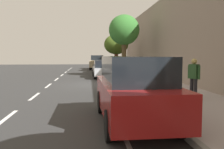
# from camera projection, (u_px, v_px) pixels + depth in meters

# --- Properties ---
(ground) EXTENTS (71.75, 71.75, 0.00)m
(ground) POSITION_uv_depth(u_px,v_px,m) (98.00, 85.00, 16.89)
(ground) COLOR #303030
(sidewalk) EXTENTS (3.71, 44.84, 0.16)m
(sidewalk) POSITION_uv_depth(u_px,v_px,m) (150.00, 83.00, 17.23)
(sidewalk) COLOR #A39898
(sidewalk) RESTS_ON ground
(curb_edge) EXTENTS (0.16, 44.84, 0.16)m
(curb_edge) POSITION_uv_depth(u_px,v_px,m) (123.00, 83.00, 17.05)
(curb_edge) COLOR gray
(curb_edge) RESTS_ON ground
(lane_stripe_centre) EXTENTS (0.14, 44.20, 0.01)m
(lane_stripe_centre) POSITION_uv_depth(u_px,v_px,m) (48.00, 86.00, 16.26)
(lane_stripe_centre) COLOR white
(lane_stripe_centre) RESTS_ON ground
(lane_stripe_bike_edge) EXTENTS (0.12, 44.84, 0.01)m
(lane_stripe_bike_edge) POSITION_uv_depth(u_px,v_px,m) (102.00, 84.00, 16.91)
(lane_stripe_bike_edge) COLOR white
(lane_stripe_bike_edge) RESTS_ON ground
(building_facade) EXTENTS (0.50, 44.84, 6.76)m
(building_facade) POSITION_uv_depth(u_px,v_px,m) (180.00, 35.00, 17.16)
(building_facade) COLOR gray
(building_facade) RESTS_ON ground
(parked_suv_red_second) EXTENTS (2.05, 4.74, 1.99)m
(parked_suv_red_second) POSITION_uv_depth(u_px,v_px,m) (134.00, 89.00, 7.29)
(parked_suv_red_second) COLOR maroon
(parked_suv_red_second) RESTS_ON ground
(parked_sedan_silver_mid) EXTENTS (1.89, 4.43, 1.52)m
(parked_sedan_silver_mid) POSITION_uv_depth(u_px,v_px,m) (103.00, 69.00, 21.96)
(parked_sedan_silver_mid) COLOR #B7BABF
(parked_sedan_silver_mid) RESTS_ON ground
(parked_sedan_black_far) EXTENTS (1.84, 4.40, 1.52)m
(parked_sedan_black_far) POSITION_uv_depth(u_px,v_px,m) (101.00, 66.00, 27.66)
(parked_sedan_black_far) COLOR black
(parked_sedan_black_far) RESTS_ON ground
(parked_pickup_tan_farthest) EXTENTS (2.23, 5.39, 1.95)m
(parked_pickup_tan_farthest) POSITION_uv_depth(u_px,v_px,m) (97.00, 63.00, 34.67)
(parked_pickup_tan_farthest) COLOR tan
(parked_pickup_tan_farthest) RESTS_ON ground
(bicycle_at_curb) EXTENTS (1.29, 1.19, 0.73)m
(bicycle_at_curb) POSITION_uv_depth(u_px,v_px,m) (124.00, 86.00, 13.37)
(bicycle_at_curb) COLOR black
(bicycle_at_curb) RESTS_ON ground
(cyclist_with_backpack) EXTENTS (0.53, 0.55, 1.62)m
(cyclist_with_backpack) POSITION_uv_depth(u_px,v_px,m) (129.00, 75.00, 12.91)
(cyclist_with_backpack) COLOR #C6B284
(cyclist_with_backpack) RESTS_ON ground
(street_tree_mid_block) EXTENTS (2.78, 2.78, 5.50)m
(street_tree_mid_block) POSITION_uv_depth(u_px,v_px,m) (124.00, 31.00, 22.37)
(street_tree_mid_block) COLOR brown
(street_tree_mid_block) RESTS_ON sidewalk
(street_tree_far_end) EXTENTS (2.85, 2.85, 4.25)m
(street_tree_far_end) POSITION_uv_depth(u_px,v_px,m) (116.00, 45.00, 28.82)
(street_tree_far_end) COLOR brown
(street_tree_far_end) RESTS_ON sidewalk
(pedestrian_on_phone) EXTENTS (0.38, 0.56, 1.72)m
(pedestrian_on_phone) POSITION_uv_depth(u_px,v_px,m) (194.00, 76.00, 10.51)
(pedestrian_on_phone) COLOR black
(pedestrian_on_phone) RESTS_ON sidewalk
(fire_hydrant) EXTENTS (0.22, 0.22, 0.84)m
(fire_hydrant) POSITION_uv_depth(u_px,v_px,m) (113.00, 67.00, 28.35)
(fire_hydrant) COLOR red
(fire_hydrant) RESTS_ON sidewalk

